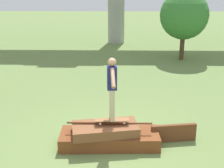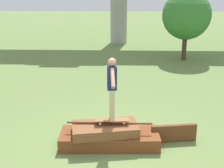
{
  "view_description": "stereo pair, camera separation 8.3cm",
  "coord_description": "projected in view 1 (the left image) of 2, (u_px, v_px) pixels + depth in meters",
  "views": [
    {
      "loc": [
        0.23,
        -6.93,
        3.82
      ],
      "look_at": [
        0.06,
        -0.04,
        1.6
      ],
      "focal_mm": 50.0,
      "sensor_mm": 36.0,
      "label": 1
    },
    {
      "loc": [
        0.31,
        -6.93,
        3.82
      ],
      "look_at": [
        0.06,
        -0.04,
        1.6
      ],
      "focal_mm": 50.0,
      "sensor_mm": 36.0,
      "label": 2
    }
  ],
  "objects": [
    {
      "name": "ground_plane",
      "position": [
        109.0,
        145.0,
        7.77
      ],
      "size": [
        80.0,
        80.0,
        0.0
      ],
      "primitive_type": "plane",
      "color": "olive"
    },
    {
      "name": "scrap_pile",
      "position": [
        108.0,
        136.0,
        7.68
      ],
      "size": [
        2.46,
        1.08,
        0.62
      ],
      "color": "brown",
      "rests_on": "ground_plane"
    },
    {
      "name": "scrap_plank_loose",
      "position": [
        174.0,
        133.0,
        7.88
      ],
      "size": [
        1.16,
        0.28,
        0.46
      ],
      "color": "brown",
      "rests_on": "ground_plane"
    },
    {
      "name": "skateboard",
      "position": [
        112.0,
        120.0,
        7.53
      ],
      "size": [
        0.84,
        0.28,
        0.09
      ],
      "color": "brown",
      "rests_on": "scrap_pile"
    },
    {
      "name": "skater",
      "position": [
        112.0,
        85.0,
        7.25
      ],
      "size": [
        0.24,
        1.17,
        1.52
      ],
      "color": "#C6B78E",
      "rests_on": "skateboard"
    },
    {
      "name": "tree_behind_left",
      "position": [
        184.0,
        15.0,
        15.81
      ],
      "size": [
        2.47,
        2.47,
        3.55
      ],
      "color": "#4C3823",
      "rests_on": "ground_plane"
    }
  ]
}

